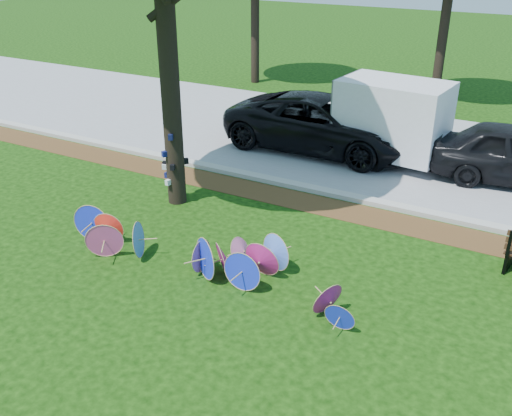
% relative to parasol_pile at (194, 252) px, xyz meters
% --- Properties ---
extents(ground, '(90.00, 90.00, 0.00)m').
position_rel_parasol_pile_xyz_m(ground, '(0.13, -0.67, -0.37)').
color(ground, black).
rests_on(ground, ground).
extents(mulch_strip, '(90.00, 1.00, 0.01)m').
position_rel_parasol_pile_xyz_m(mulch_strip, '(0.13, 3.83, -0.37)').
color(mulch_strip, '#472D16').
rests_on(mulch_strip, ground).
extents(curb, '(90.00, 0.30, 0.12)m').
position_rel_parasol_pile_xyz_m(curb, '(0.13, 4.53, -0.31)').
color(curb, '#B7B5AD').
rests_on(curb, ground).
extents(street, '(90.00, 8.00, 0.01)m').
position_rel_parasol_pile_xyz_m(street, '(0.13, 8.68, -0.37)').
color(street, gray).
rests_on(street, ground).
extents(parasol_pile, '(6.44, 1.69, 0.85)m').
position_rel_parasol_pile_xyz_m(parasol_pile, '(0.00, 0.00, 0.00)').
color(parasol_pile, '#1B31E0').
rests_on(parasol_pile, ground).
extents(black_van, '(5.82, 2.69, 1.62)m').
position_rel_parasol_pile_xyz_m(black_van, '(-0.52, 7.55, 0.44)').
color(black_van, black).
rests_on(black_van, ground).
extents(cargo_trailer, '(3.06, 2.11, 2.62)m').
position_rel_parasol_pile_xyz_m(cargo_trailer, '(1.57, 7.53, 0.94)').
color(cargo_trailer, white).
rests_on(cargo_trailer, ground).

